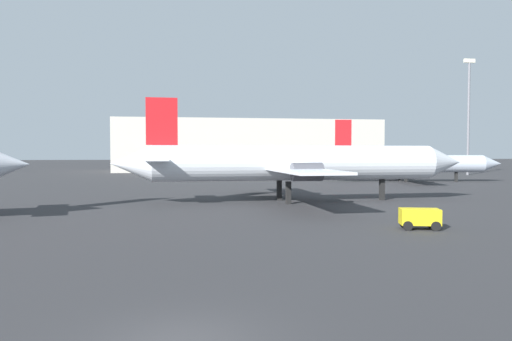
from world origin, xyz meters
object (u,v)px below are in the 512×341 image
object	(u,v)px
airplane_on_taxiway	(295,163)
baggage_cart	(420,217)
light_mast_right	(469,111)
airplane_distant	(408,164)

from	to	relation	value
airplane_on_taxiway	baggage_cart	xyz separation A→B (m)	(3.74, -17.57, -3.03)
baggage_cart	light_mast_right	distance (m)	81.01
airplane_on_taxiway	light_mast_right	bearing A→B (deg)	42.42
airplane_distant	light_mast_right	world-z (taller)	light_mast_right
airplane_distant	baggage_cart	world-z (taller)	airplane_distant
baggage_cart	light_mast_right	size ratio (longest dim) A/B	0.11
airplane_on_taxiway	baggage_cart	distance (m)	18.22
airplane_on_taxiway	baggage_cart	size ratio (longest dim) A/B	13.26
airplane_on_taxiway	baggage_cart	world-z (taller)	airplane_on_taxiway
airplane_distant	light_mast_right	distance (m)	32.35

